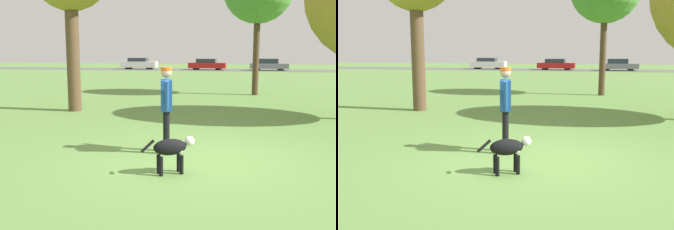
# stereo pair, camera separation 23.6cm
# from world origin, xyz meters

# --- Properties ---
(ground_plane) EXTENTS (120.00, 120.00, 0.00)m
(ground_plane) POSITION_xyz_m (0.00, 0.00, 0.00)
(ground_plane) COLOR #608C42
(far_road_strip) EXTENTS (120.00, 6.00, 0.01)m
(far_road_strip) POSITION_xyz_m (0.00, 37.94, 0.01)
(far_road_strip) COLOR #5B5B59
(far_road_strip) RESTS_ON ground_plane
(person) EXTENTS (0.32, 0.72, 1.76)m
(person) POSITION_xyz_m (-0.59, 0.39, 1.05)
(person) COLOR black
(person) RESTS_ON ground_plane
(dog) EXTENTS (0.89, 0.55, 0.63)m
(dog) POSITION_xyz_m (-0.21, -0.99, 0.44)
(dog) COLOR black
(dog) RESTS_ON ground_plane
(frisbee) EXTENTS (0.25, 0.25, 0.02)m
(frisbee) POSITION_xyz_m (-0.74, 1.49, 0.01)
(frisbee) COLOR yellow
(frisbee) RESTS_ON ground_plane
(parked_car_white) EXTENTS (4.25, 1.72, 1.33)m
(parked_car_white) POSITION_xyz_m (-11.66, 38.11, 0.67)
(parked_car_white) COLOR white
(parked_car_white) RESTS_ON ground_plane
(parked_car_red) EXTENTS (4.28, 1.89, 1.27)m
(parked_car_red) POSITION_xyz_m (-3.51, 37.78, 0.63)
(parked_car_red) COLOR red
(parked_car_red) RESTS_ON ground_plane
(parked_car_grey) EXTENTS (4.18, 1.93, 1.30)m
(parked_car_grey) POSITION_xyz_m (3.30, 37.89, 0.64)
(parked_car_grey) COLOR slate
(parked_car_grey) RESTS_ON ground_plane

